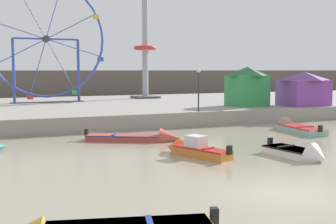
% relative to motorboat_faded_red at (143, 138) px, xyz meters
% --- Properties ---
extents(ground_plane, '(240.00, 240.00, 0.00)m').
position_rel_motorboat_faded_red_xyz_m(ground_plane, '(0.80, -13.14, -0.21)').
color(ground_plane, gray).
extents(quay_promenade, '(110.00, 24.51, 1.18)m').
position_rel_motorboat_faded_red_xyz_m(quay_promenade, '(0.80, 16.87, 0.38)').
color(quay_promenade, gray).
rests_on(quay_promenade, ground_plane).
extents(distant_town_skyline, '(140.00, 3.00, 4.40)m').
position_rel_motorboat_faded_red_xyz_m(distant_town_skyline, '(0.80, 43.77, 1.99)').
color(distant_town_skyline, '#564C47').
rests_on(distant_town_skyline, ground_plane).
extents(motorboat_faded_red, '(5.84, 4.01, 1.29)m').
position_rel_motorboat_faded_red_xyz_m(motorboat_faded_red, '(0.00, 0.00, 0.00)').
color(motorboat_faded_red, '#B24238').
rests_on(motorboat_faded_red, ground_plane).
extents(motorboat_white_red_stripe, '(1.88, 3.86, 1.35)m').
position_rel_motorboat_faded_red_xyz_m(motorboat_white_red_stripe, '(5.52, -8.29, 0.03)').
color(motorboat_white_red_stripe, silver).
rests_on(motorboat_white_red_stripe, ground_plane).
extents(motorboat_orange_hull, '(2.47, 4.29, 1.30)m').
position_rel_motorboat_faded_red_xyz_m(motorboat_orange_hull, '(0.85, -5.45, 0.13)').
color(motorboat_orange_hull, orange).
rests_on(motorboat_orange_hull, ground_plane).
extents(motorboat_seafoam, '(1.98, 5.54, 1.45)m').
position_rel_motorboat_faded_red_xyz_m(motorboat_seafoam, '(11.73, 0.15, 0.04)').
color(motorboat_seafoam, '#93BCAD').
rests_on(motorboat_seafoam, ground_plane).
extents(ferris_wheel_blue_frame, '(11.81, 1.20, 12.29)m').
position_rel_motorboat_faded_red_xyz_m(ferris_wheel_blue_frame, '(-3.14, 19.95, 7.15)').
color(ferris_wheel_blue_frame, '#334CA8').
rests_on(ferris_wheel_blue_frame, quay_promenade).
extents(drop_tower_steel_tower, '(2.80, 2.80, 12.26)m').
position_rel_motorboat_faded_red_xyz_m(drop_tower_steel_tower, '(8.41, 22.64, 6.21)').
color(drop_tower_steel_tower, '#999EA3').
rests_on(drop_tower_steel_tower, quay_promenade).
extents(carnival_booth_green_kiosk, '(3.69, 3.30, 3.57)m').
position_rel_motorboat_faded_red_xyz_m(carnival_booth_green_kiosk, '(13.10, 8.35, 2.83)').
color(carnival_booth_green_kiosk, '#33934C').
rests_on(carnival_booth_green_kiosk, quay_promenade).
extents(carnival_booth_purple_stall, '(4.62, 3.35, 3.13)m').
position_rel_motorboat_faded_red_xyz_m(carnival_booth_purple_stall, '(18.15, 6.66, 2.60)').
color(carnival_booth_purple_stall, purple).
rests_on(carnival_booth_purple_stall, quay_promenade).
extents(promenade_lamp_near, '(0.32, 0.32, 3.39)m').
position_rel_motorboat_faded_red_xyz_m(promenade_lamp_near, '(6.45, 5.04, 3.23)').
color(promenade_lamp_near, '#2D2D33').
rests_on(promenade_lamp_near, quay_promenade).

